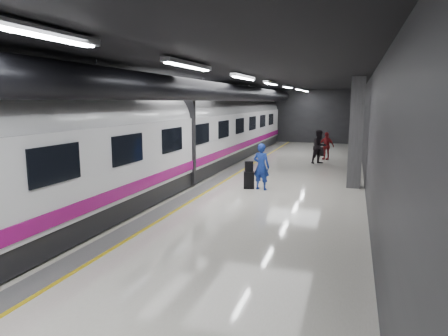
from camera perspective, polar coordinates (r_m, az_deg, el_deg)
The scene contains 9 objects.
ground at distance 16.15m, azimuth 1.56°, elevation -3.12°, with size 40.00×40.00×0.00m, color silver.
platform_hall at distance 16.76m, azimuth 1.61°, elevation 9.53°, with size 10.02×40.02×4.51m.
train at distance 17.03m, azimuth -8.97°, elevation 4.47°, with size 3.05×38.00×4.05m.
traveler_main at distance 16.08m, azimuth 5.36°, elevation 0.20°, with size 0.69×0.45×1.88m, color #164EAA.
suitcase_main at distance 16.32m, azimuth 3.58°, elevation -1.74°, with size 0.43×0.27×0.70m, color black.
shoulder_bag at distance 16.21m, azimuth 3.59°, elevation 0.21°, with size 0.32×0.17×0.43m, color black.
traveler_far_a at distance 23.42m, azimuth 13.48°, elevation 2.96°, with size 0.94×0.73×1.94m, color black.
traveler_far_b at distance 25.28m, azimuth 14.39°, elevation 3.09°, with size 0.98×0.41×1.68m, color maroon.
suitcase_far at distance 26.98m, azimuth 13.76°, elevation 2.31°, with size 0.38×0.25×0.56m, color black.
Camera 1 is at (4.46, -15.12, 3.52)m, focal length 32.00 mm.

